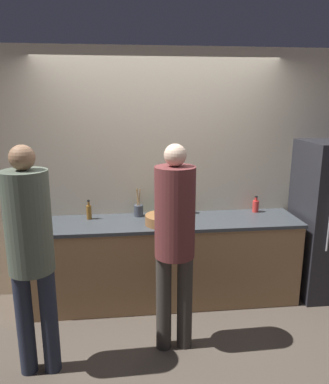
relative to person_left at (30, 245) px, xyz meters
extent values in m
plane|color=#4C4238|center=(1.07, 0.62, -1.06)|extent=(14.00, 14.00, 0.00)
cube|color=beige|center=(1.07, 1.28, 0.24)|extent=(5.20, 0.06, 2.60)
cube|color=#9E754C|center=(1.07, 0.98, -0.63)|extent=(2.78, 0.61, 0.85)
cube|color=#383D42|center=(1.07, 0.98, -0.19)|extent=(2.81, 0.64, 0.03)
cylinder|color=#232838|center=(-0.09, 0.00, -0.63)|extent=(0.13, 0.13, 0.86)
cylinder|color=#232838|center=(0.09, 0.00, -0.63)|extent=(0.13, 0.13, 0.86)
cylinder|color=#515B4C|center=(0.00, 0.00, 0.18)|extent=(0.33, 0.33, 0.75)
sphere|color=#936B4C|center=(0.00, 0.00, 0.64)|extent=(0.18, 0.18, 0.18)
cylinder|color=#38332D|center=(1.00, 0.18, -0.63)|extent=(0.13, 0.13, 0.84)
cylinder|color=#38332D|center=(1.17, 0.18, -0.63)|extent=(0.13, 0.13, 0.84)
cylinder|color=brown|center=(1.08, 0.18, 0.16)|extent=(0.33, 0.33, 0.74)
sphere|color=beige|center=(1.08, 0.18, 0.61)|extent=(0.18, 0.18, 0.18)
cylinder|color=brown|center=(1.07, 0.85, -0.12)|extent=(0.36, 0.36, 0.10)
ellipsoid|color=yellow|center=(1.11, 0.85, -0.06)|extent=(0.15, 0.12, 0.04)
cylinder|color=#3D424C|center=(0.84, 1.14, -0.11)|extent=(0.10, 0.10, 0.12)
cylinder|color=#99754C|center=(0.83, 1.14, 0.00)|extent=(0.01, 0.06, 0.25)
cylinder|color=#99754C|center=(0.85, 1.15, 0.00)|extent=(0.03, 0.05, 0.25)
cylinder|color=#99754C|center=(0.84, 1.13, 0.00)|extent=(0.05, 0.01, 0.25)
cylinder|color=brown|center=(0.33, 1.10, -0.10)|extent=(0.05, 0.05, 0.14)
cylinder|color=brown|center=(0.33, 1.10, -0.01)|extent=(0.02, 0.02, 0.04)
cylinder|color=black|center=(0.33, 1.10, 0.02)|extent=(0.03, 0.03, 0.02)
cylinder|color=red|center=(2.11, 1.15, -0.11)|extent=(0.07, 0.07, 0.13)
cylinder|color=red|center=(2.11, 1.15, -0.02)|extent=(0.03, 0.03, 0.04)
cylinder|color=black|center=(2.11, 1.15, 0.00)|extent=(0.03, 0.03, 0.01)
cylinder|color=#236033|center=(1.03, 1.13, -0.09)|extent=(0.06, 0.06, 0.15)
cylinder|color=#236033|center=(1.03, 1.13, 0.01)|extent=(0.03, 0.03, 0.05)
cylinder|color=black|center=(1.03, 1.13, 0.04)|extent=(0.03, 0.03, 0.02)
cylinder|color=gold|center=(1.41, 1.18, -0.12)|extent=(0.07, 0.07, 0.10)
camera|label=1|loc=(0.68, -2.63, 1.03)|focal=35.00mm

